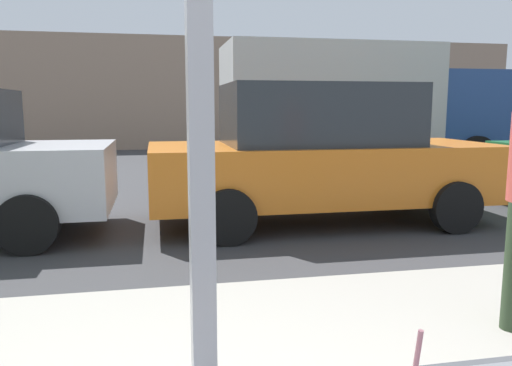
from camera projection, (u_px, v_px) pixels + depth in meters
ground_plane at (162, 194)px, 8.93m from camera, size 60.00×60.00×0.00m
building_facade_far at (157, 93)px, 18.62m from camera, size 28.00×1.20×4.05m
parked_car_orange at (321, 154)px, 6.70m from camera, size 4.53×2.03×1.83m
box_truck at (358, 105)px, 11.63m from camera, size 6.40×2.44×2.89m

